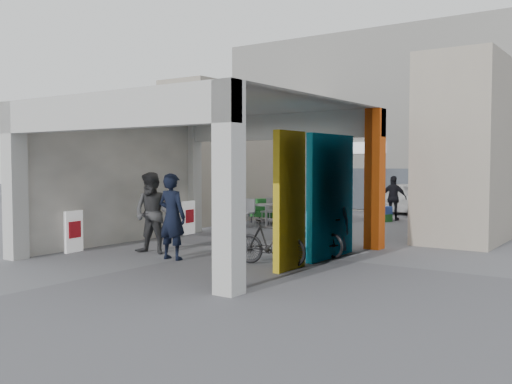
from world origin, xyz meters
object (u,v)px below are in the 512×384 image
Objects in this scene: border_collie at (227,243)px; bicycle_rear at (270,242)px; bicycle_front at (317,237)px; cafe_set at (268,217)px; man_with_dog at (172,217)px; man_elderly at (334,221)px; white_van at (417,198)px; man_crates at (394,198)px; produce_stand at (268,213)px; man_back_turned at (152,213)px.

border_collie is 1.79m from bicycle_rear.
cafe_set is at bearing 61.03° from bicycle_front.
man_with_dog reaches higher than bicycle_front.
man_with_dog is at bearing 151.29° from bicycle_front.
white_van is at bearing 92.13° from man_elderly.
man_crates reaches higher than bicycle_rear.
man_with_dog is at bearing -47.69° from produce_stand.
bicycle_rear is at bearing 93.97° from man_crates.
cafe_set is 0.95× the size of bicycle_rear.
man_back_turned is 13.35m from white_van.
man_elderly reaches higher than cafe_set.
border_collie is 12.29m from white_van.
white_van is (-1.28, 12.93, 0.19)m from bicycle_rear.
produce_stand is 4.80m from man_crates.
produce_stand is at bearing -74.49° from man_with_dog.
man_back_turned reaches higher than bicycle_front.
border_collie is at bearing -116.01° from man_with_dog.
bicycle_rear is at bearing -5.20° from man_back_turned.
white_van is at bearing 100.58° from border_collie.
white_van is at bearing 24.08° from bicycle_front.
cafe_set is 0.99× the size of man_elderly.
man_with_dog is 3.80m from man_elderly.
cafe_set is 6.09m from bicycle_front.
produce_stand is 0.77× the size of bicycle_front.
man_with_dog reaches higher than cafe_set.
man_elderly reaches higher than bicycle_front.
man_crates is at bearing 26.33° from bicycle_front.
cafe_set reaches higher than border_collie.
border_collie is 2.12m from bicycle_front.
cafe_set is at bearing 53.84° from man_crates.
white_van is (0.38, 12.28, 0.43)m from border_collie.
bicycle_front is (2.38, 2.34, -0.53)m from man_with_dog.
man_elderly is 0.96× the size of bicycle_rear.
bicycle_front reaches higher than border_collie.
man_back_turned reaches higher than white_van.
man_crates is (3.40, 3.36, 0.50)m from produce_stand.
border_collie is 0.40× the size of bicycle_rear.
cafe_set is 0.81× the size of man_with_dog.
man_crates is at bearing -174.24° from white_van.
white_van is (0.93, 13.55, -0.27)m from man_with_dog.
white_van is at bearing 67.74° from cafe_set.
man_back_turned reaches higher than man_crates.
bicycle_front is (1.83, 1.07, 0.18)m from border_collie.
bicycle_rear is (3.16, 0.29, -0.47)m from man_back_turned.
man_with_dog is 0.48× the size of white_van.
man_crates is (0.36, 9.72, 0.57)m from border_collie.
man_with_dog is 1.22× the size of man_elderly.
man_crates is at bearing -97.28° from man_with_dog.
man_back_turned is at bearing -81.73° from cafe_set.
man_back_turned reaches higher than border_collie.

